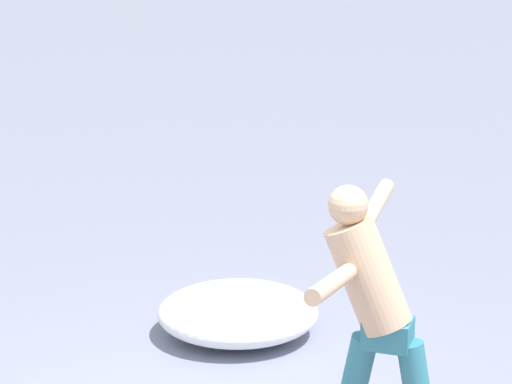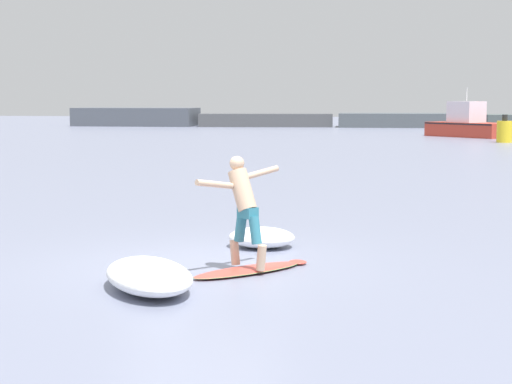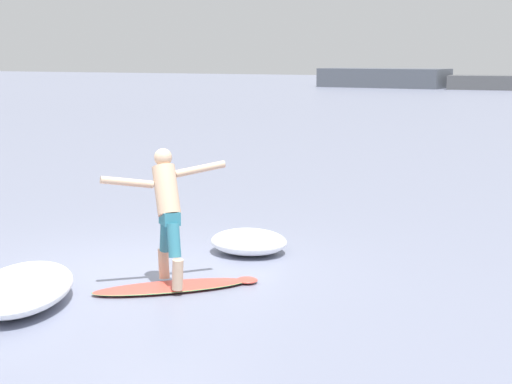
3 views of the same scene
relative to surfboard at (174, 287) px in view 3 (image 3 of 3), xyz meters
The scene contains 5 objects.
ground_plane 0.99m from the surfboard, 149.40° to the left, with size 200.00×200.00×0.00m, color gray.
surfboard is the anchor object (origin of this frame).
surfer 1.00m from the surfboard, 159.60° to the left, with size 1.08×1.25×1.63m.
wave_foam_at_tail 2.11m from the surfboard, 92.38° to the left, with size 1.42×1.35×0.34m.
wave_foam_at_nose 1.78m from the surfboard, 131.14° to the right, with size 1.91×2.32×0.39m.
Camera 3 is at (6.38, -8.95, 2.82)m, focal length 60.00 mm.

